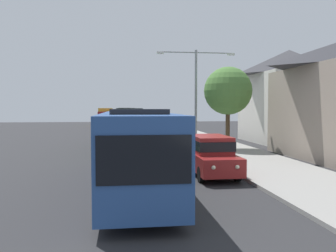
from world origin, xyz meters
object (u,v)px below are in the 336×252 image
at_px(bus_middle, 126,121).
at_px(box_truck_oncoming, 106,116).
at_px(bus_rear, 124,116).
at_px(streetlamp_mid, 196,87).
at_px(roadside_tree, 228,91).
at_px(white_suv, 211,154).
at_px(bus_fourth_in_line, 125,118).
at_px(bus_second_in_line, 128,128).
at_px(bus_lead, 135,147).

height_order(bus_middle, box_truck_oncoming, bus_middle).
height_order(bus_middle, bus_rear, same).
relative_size(streetlamp_mid, roadside_tree, 1.25).
relative_size(box_truck_oncoming, roadside_tree, 1.19).
distance_m(bus_rear, white_suv, 49.12).
xyz_separation_m(bus_middle, streetlamp_mid, (5.40, -12.31, 3.23)).
xyz_separation_m(bus_middle, white_suv, (3.70, -23.64, -0.66)).
height_order(bus_rear, roadside_tree, roadside_tree).
distance_m(bus_rear, roadside_tree, 40.49).
relative_size(box_truck_oncoming, streetlamp_mid, 0.95).
relative_size(bus_middle, bus_fourth_in_line, 1.04).
bearing_deg(white_suv, box_truck_oncoming, 98.40).
xyz_separation_m(white_suv, streetlamp_mid, (1.70, 11.33, 3.89)).
distance_m(bus_second_in_line, box_truck_oncoming, 36.71).
height_order(bus_lead, streetlamp_mid, streetlamp_mid).
height_order(bus_second_in_line, bus_rear, same).
height_order(bus_fourth_in_line, box_truck_oncoming, bus_fourth_in_line).
height_order(bus_lead, box_truck_oncoming, bus_lead).
height_order(bus_second_in_line, bus_fourth_in_line, same).
xyz_separation_m(bus_rear, box_truck_oncoming, (-3.30, -1.54, 0.01)).
bearing_deg(box_truck_oncoming, bus_rear, 25.05).
bearing_deg(box_truck_oncoming, white_suv, -81.60).
bearing_deg(bus_rear, bus_lead, -90.00).
xyz_separation_m(bus_rear, streetlamp_mid, (5.40, -37.64, 3.23)).
distance_m(bus_second_in_line, bus_rear, 38.11).
height_order(bus_lead, bus_middle, same).
height_order(bus_second_in_line, box_truck_oncoming, bus_second_in_line).
xyz_separation_m(bus_lead, white_suv, (3.70, 2.33, -0.66)).
distance_m(bus_middle, white_suv, 23.93).
bearing_deg(bus_fourth_in_line, white_suv, -84.15).
xyz_separation_m(bus_lead, bus_second_in_line, (0.00, 13.20, 0.00)).
bearing_deg(bus_rear, streetlamp_mid, -81.84).
bearing_deg(white_suv, bus_rear, 94.32).
relative_size(bus_lead, box_truck_oncoming, 1.55).
xyz_separation_m(bus_rear, roadside_tree, (7.41, -39.71, 2.80)).
bearing_deg(bus_lead, white_suv, 32.27).
bearing_deg(bus_second_in_line, bus_lead, -90.00).
bearing_deg(box_truck_oncoming, roadside_tree, -74.32).
relative_size(bus_second_in_line, bus_middle, 1.07).
distance_m(bus_second_in_line, streetlamp_mid, 6.31).
bearing_deg(streetlamp_mid, white_suv, -98.53).
distance_m(bus_fourth_in_line, bus_rear, 12.89).
xyz_separation_m(bus_second_in_line, bus_rear, (-0.00, 38.11, -0.00)).
bearing_deg(bus_rear, roadside_tree, -79.43).
xyz_separation_m(bus_lead, roadside_tree, (7.41, 11.60, 2.80)).
bearing_deg(bus_lead, box_truck_oncoming, 93.80).
bearing_deg(bus_middle, bus_rear, 90.00).
bearing_deg(bus_rear, box_truck_oncoming, -154.95).
bearing_deg(white_suv, bus_middle, 98.89).
relative_size(bus_lead, streetlamp_mid, 1.48).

